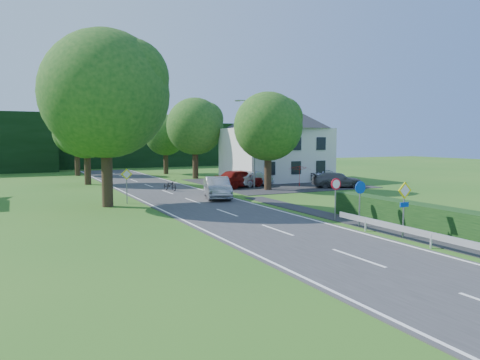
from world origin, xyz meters
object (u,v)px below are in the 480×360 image
parked_car_silver_a (254,179)px  parked_car_grey (337,180)px  streetlight (253,139)px  parked_car_silver_b (325,175)px  motorcycle (170,185)px  parked_car_red (239,178)px  parasol (300,176)px  moving_car (217,188)px

parked_car_silver_a → parked_car_grey: (6.41, -4.36, -0.03)m
streetlight → parked_car_silver_b: 10.93m
streetlight → parked_car_silver_b: bearing=14.0°
motorcycle → parked_car_red: bearing=-18.4°
parked_car_silver_a → parked_car_silver_b: 9.27m
parasol → parked_car_red: bearing=166.8°
moving_car → parked_car_grey: bearing=26.9°
parked_car_red → parked_car_grey: (8.14, -3.92, -0.16)m
parked_car_grey → parasol: 3.55m
parked_car_red → parked_car_silver_a: (1.72, 0.44, -0.13)m
streetlight → moving_car: (-5.88, -5.48, -3.62)m
moving_car → parked_car_silver_a: moving_car is taller
parked_car_red → parasol: parasol is taller
motorcycle → parked_car_silver_a: size_ratio=0.43×
parked_car_red → parked_car_silver_a: size_ratio=1.15×
streetlight → moving_car: size_ratio=1.64×
parked_car_grey → parked_car_silver_a: bearing=77.5°
parked_car_red → parasol: size_ratio=2.27×
moving_car → motorcycle: 6.80m
motorcycle → parked_car_silver_a: (8.24, 0.16, 0.23)m
parked_car_silver_b → parasol: (-5.20, -2.99, 0.35)m
moving_car → parked_car_red: bearing=68.7°
parked_car_grey → parked_car_silver_b: size_ratio=1.04×
streetlight → parked_car_red: bearing=139.5°
moving_car → parked_car_silver_b: size_ratio=1.08×
streetlight → parked_car_red: 3.81m
parked_car_silver_a → parasol: size_ratio=1.98×
moving_car → parasol: 11.72m
streetlight → parked_car_grey: (7.16, -3.08, -3.75)m
moving_car → parked_car_silver_b: 17.71m
parked_car_grey → parked_car_silver_b: 6.22m
streetlight → parked_car_silver_a: size_ratio=1.86×
moving_car → motorcycle: bearing=120.3°
streetlight → parasol: bearing=-6.0°
motorcycle → parked_car_silver_b: parked_car_silver_b is taller
streetlight → moving_car: bearing=-137.0°
parked_car_silver_a → parked_car_silver_b: parked_car_silver_a is taller
parked_car_silver_b → parked_car_red: bearing=100.7°
moving_car → parked_car_silver_a: 9.46m
motorcycle → moving_car: bearing=-92.1°
parked_car_red → parked_car_grey: bearing=-133.4°
parked_car_red → parked_car_silver_b: (10.91, 1.65, -0.22)m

